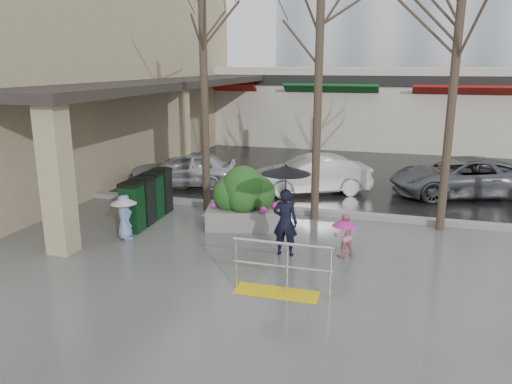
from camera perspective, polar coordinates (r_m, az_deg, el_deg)
The scene contains 20 objects.
ground at distance 11.00m, azimuth -2.77°, elevation -7.99°, with size 120.00×120.00×0.00m, color #51514F.
street_asphalt at distance 32.06m, azimuth 10.11°, elevation 6.74°, with size 120.00×36.00×0.01m, color black.
curb at distance 14.60m, azimuth 2.29°, elevation -1.94°, with size 120.00×0.30×0.15m, color gray.
near_building at distance 21.50m, azimuth -19.39°, elevation 13.16°, with size 6.00×18.00×8.00m, color tan.
canopy_slab at distance 19.40m, azimuth -8.86°, elevation 12.61°, with size 2.80×18.00×0.25m, color #2D2823.
pillar_front at distance 11.88m, azimuth -21.81°, elevation 1.53°, with size 0.55×0.55×3.50m, color tan.
pillar_back at distance 17.37m, azimuth -8.68°, elevation 6.21°, with size 0.55×0.55×3.50m, color tan.
storefront_row at distance 27.69m, azimuth 13.54°, elevation 9.56°, with size 34.00×6.74×4.00m.
handrail at distance 9.44m, azimuth 2.74°, elevation -9.44°, with size 1.90×0.50×1.03m.
tree_west at distance 14.27m, azimuth -6.12°, elevation 17.95°, with size 3.20×3.20×6.80m.
tree_midwest at distance 13.42m, azimuth 7.35°, elevation 18.78°, with size 3.20×3.20×7.00m.
tree_mideast at distance 13.28m, azimuth 22.11°, elevation 16.31°, with size 3.20×3.20×6.50m.
woman at distance 11.02m, azimuth 3.40°, elevation -1.05°, with size 1.10×1.10×2.10m.
child_pink at distance 11.28m, azimuth 10.04°, elevation -4.54°, with size 0.61×0.58×0.99m.
child_blue at distance 12.59m, azimuth -14.83°, elevation -2.31°, with size 0.64×0.64×1.13m.
planter at distance 12.99m, azimuth -1.42°, elevation -0.74°, with size 2.07×1.37×1.66m.
news_boxes at distance 13.89m, azimuth -12.27°, elevation -0.70°, with size 0.60×2.32×1.28m.
car_a at distance 17.66m, azimuth -8.27°, elevation 2.66°, with size 1.49×3.70×1.26m, color silver.
car_b at distance 16.61m, azimuth 6.37°, elevation 1.98°, with size 1.33×3.82×1.26m, color silver.
car_c at distance 17.50m, azimuth 22.45°, elevation 1.60°, with size 2.09×4.53×1.26m, color #585A5F.
Camera 1 is at (3.33, -9.61, 4.20)m, focal length 35.00 mm.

